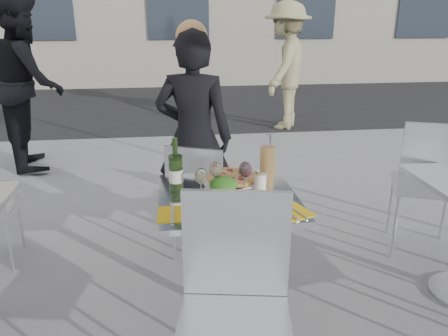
{
  "coord_description": "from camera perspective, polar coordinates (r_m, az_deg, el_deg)",
  "views": [
    {
      "loc": [
        -0.28,
        -2.09,
        1.65
      ],
      "look_at": [
        0.0,
        0.15,
        0.85
      ],
      "focal_mm": 35.0,
      "sensor_mm": 36.0,
      "label": 1
    }
  ],
  "objects": [
    {
      "name": "ground",
      "position": [
        2.67,
        0.43,
        -18.56
      ],
      "size": [
        80.0,
        80.0,
        0.0
      ],
      "primitive_type": "plane",
      "color": "slate"
    },
    {
      "name": "street_asphalt",
      "position": [
        8.75,
        -5.28,
        8.51
      ],
      "size": [
        24.0,
        5.0,
        0.0
      ],
      "primitive_type": "cube",
      "color": "black",
      "rests_on": "ground"
    },
    {
      "name": "main_table",
      "position": [
        2.38,
        0.46,
        -8.28
      ],
      "size": [
        0.72,
        0.72,
        0.75
      ],
      "color": "#B7BABF",
      "rests_on": "ground"
    },
    {
      "name": "chair_far",
      "position": [
        2.96,
        -3.24,
        -3.27
      ],
      "size": [
        0.51,
        0.52,
        0.85
      ],
      "rotation": [
        0.0,
        0.0,
        2.73
      ],
      "color": "silver",
      "rests_on": "ground"
    },
    {
      "name": "chair_near",
      "position": [
        1.83,
        1.45,
        -16.17
      ],
      "size": [
        0.52,
        0.53,
        0.98
      ],
      "rotation": [
        0.0,
        0.0,
        -0.17
      ],
      "color": "silver",
      "rests_on": "ground"
    },
    {
      "name": "side_chair_rfar",
      "position": [
        3.29,
        25.4,
        -1.25
      ],
      "size": [
        0.6,
        0.6,
        1.0
      ],
      "rotation": [
        0.0,
        0.0,
        2.75
      ],
      "color": "silver",
      "rests_on": "ground"
    },
    {
      "name": "woman_diner",
      "position": [
        3.25,
        -3.95,
        3.95
      ],
      "size": [
        0.65,
        0.51,
        1.57
      ],
      "primitive_type": "imported",
      "rotation": [
        0.0,
        0.0,
        2.88
      ],
      "color": "black",
      "rests_on": "ground"
    },
    {
      "name": "pedestrian_a",
      "position": [
        5.32,
        -24.25,
        10.13
      ],
      "size": [
        0.93,
        1.07,
        1.88
      ],
      "primitive_type": "imported",
      "rotation": [
        0.0,
        0.0,
        1.84
      ],
      "color": "black",
      "rests_on": "ground"
    },
    {
      "name": "pedestrian_b",
      "position": [
        6.67,
        8.04,
        13.01
      ],
      "size": [
        1.18,
        1.38,
        1.85
      ],
      "primitive_type": "imported",
      "rotation": [
        0.0,
        0.0,
        4.2
      ],
      "color": "#9B9164",
      "rests_on": "ground"
    },
    {
      "name": "pizza_near",
      "position": [
        2.13,
        0.74,
        -5.11
      ],
      "size": [
        0.31,
        0.31,
        0.02
      ],
      "color": "tan",
      "rests_on": "main_table"
    },
    {
      "name": "pizza_far",
      "position": [
        2.49,
        1.09,
        -1.29
      ],
      "size": [
        0.33,
        0.33,
        0.03
      ],
      "color": "white",
      "rests_on": "main_table"
    },
    {
      "name": "salad_plate",
      "position": [
        2.31,
        -0.08,
        -2.4
      ],
      "size": [
        0.22,
        0.22,
        0.09
      ],
      "color": "white",
      "rests_on": "main_table"
    },
    {
      "name": "wine_bottle",
      "position": [
        2.32,
        -6.31,
        -0.44
      ],
      "size": [
        0.07,
        0.08,
        0.29
      ],
      "color": "#335A21",
      "rests_on": "main_table"
    },
    {
      "name": "carafe",
      "position": [
        2.41,
        5.67,
        0.45
      ],
      "size": [
        0.08,
        0.08,
        0.29
      ],
      "color": "#E1AD60",
      "rests_on": "main_table"
    },
    {
      "name": "sugar_shaker",
      "position": [
        2.36,
        4.75,
        -1.59
      ],
      "size": [
        0.06,
        0.06,
        0.11
      ],
      "color": "white",
      "rests_on": "main_table"
    },
    {
      "name": "wineglass_white_a",
      "position": [
        2.24,
        -3.02,
        -1.17
      ],
      "size": [
        0.07,
        0.07,
        0.16
      ],
      "color": "white",
      "rests_on": "main_table"
    },
    {
      "name": "wineglass_white_b",
      "position": [
        2.33,
        -1.12,
        -0.32
      ],
      "size": [
        0.07,
        0.07,
        0.16
      ],
      "color": "white",
      "rests_on": "main_table"
    },
    {
      "name": "wineglass_red_a",
      "position": [
        2.32,
        2.83,
        -0.4
      ],
      "size": [
        0.07,
        0.07,
        0.16
      ],
      "color": "white",
      "rests_on": "main_table"
    },
    {
      "name": "wineglass_red_b",
      "position": [
        2.33,
        2.8,
        -0.3
      ],
      "size": [
        0.07,
        0.07,
        0.16
      ],
      "color": "white",
      "rests_on": "main_table"
    },
    {
      "name": "napkin_left",
      "position": [
        2.1,
        -6.2,
        -5.92
      ],
      "size": [
        0.18,
        0.2,
        0.01
      ],
      "rotation": [
        0.0,
        0.0,
        -0.02
      ],
      "color": "yellow",
      "rests_on": "main_table"
    },
    {
      "name": "napkin_right",
      "position": [
        2.12,
        8.62,
        -5.67
      ],
      "size": [
        0.23,
        0.23,
        0.01
      ],
      "rotation": [
        0.0,
        0.0,
        0.33
      ],
      "color": "yellow",
      "rests_on": "main_table"
    }
  ]
}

